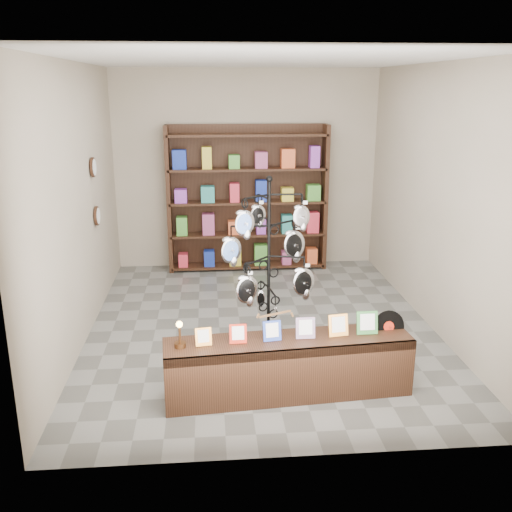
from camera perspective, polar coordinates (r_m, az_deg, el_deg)
The scene contains 6 objects.
ground at distance 6.83m, azimuth 0.54°, elevation -7.02°, with size 5.00×5.00×0.00m, color slate.
room_envelope at distance 6.32m, azimuth 0.59°, elevation 8.55°, with size 5.00×5.00×5.00m.
display_tree at distance 5.69m, azimuth 1.29°, elevation -0.05°, with size 1.01×1.01×1.91m.
front_shelf at distance 5.32m, azimuth 3.24°, elevation -10.96°, with size 2.28×0.64×0.79m.
back_shelving at distance 8.71m, azimuth -0.86°, elevation 5.32°, with size 2.42×0.36×2.20m.
wall_clocks at distance 7.27m, azimuth -15.80°, elevation 6.19°, with size 0.03×0.24×0.84m.
Camera 1 is at (-0.59, -6.23, 2.74)m, focal length 40.00 mm.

